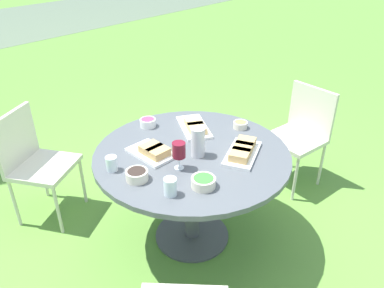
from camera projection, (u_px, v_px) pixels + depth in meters
name	position (u px, v px, depth m)	size (l,w,h in m)	color
ground_plane	(192.00, 235.00, 2.87)	(40.00, 40.00, 0.00)	#5B8C38
dining_table	(192.00, 166.00, 2.56)	(1.32, 1.32, 0.75)	#4C4C51
chair_near_left	(301.00, 129.00, 3.28)	(0.50, 0.51, 0.89)	beige
chair_near_right	(33.00, 158.00, 2.87)	(0.58, 0.57, 0.89)	beige
water_pitcher	(198.00, 142.00, 2.42)	(0.10, 0.09, 0.20)	silver
wine_glass	(179.00, 151.00, 2.27)	(0.08, 0.08, 0.18)	silver
platter_bread_main	(195.00, 127.00, 2.77)	(0.38, 0.43, 0.07)	white
platter_charcuterie	(243.00, 151.00, 2.45)	(0.41, 0.30, 0.07)	white
platter_sandwich_side	(153.00, 151.00, 2.45)	(0.23, 0.33, 0.07)	white
bowl_fries	(240.00, 125.00, 2.80)	(0.11, 0.11, 0.05)	beige
bowl_salad	(203.00, 182.00, 2.15)	(0.14, 0.14, 0.06)	beige
bowl_olives	(137.00, 175.00, 2.21)	(0.13, 0.13, 0.06)	beige
bowl_dip_red	(148.00, 122.00, 2.82)	(0.12, 0.12, 0.06)	white
cup_water_near	(170.00, 187.00, 2.07)	(0.07, 0.07, 0.11)	silver
cup_water_far	(112.00, 164.00, 2.29)	(0.07, 0.07, 0.09)	silver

